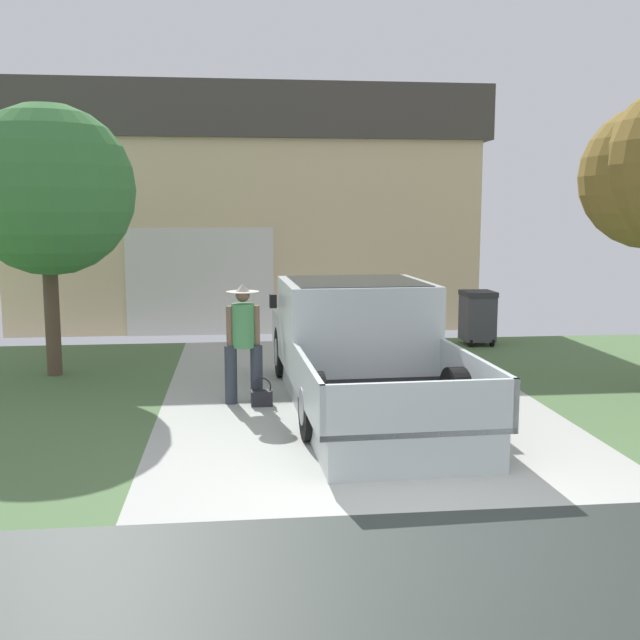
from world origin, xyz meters
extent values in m
cube|color=#B0B2AA|center=(0.00, 4.50, -0.03)|extent=(5.20, 9.00, 0.06)
cube|color=silver|center=(0.12, 3.60, 0.21)|extent=(2.03, 5.66, 0.42)
cube|color=silver|center=(0.10, 4.26, 1.04)|extent=(2.08, 2.13, 1.23)
cube|color=#1E2833|center=(0.10, 4.26, 1.40)|extent=(1.83, 1.96, 0.52)
cube|color=silver|center=(0.05, 5.85, 0.72)|extent=(2.04, 1.17, 0.61)
cube|color=black|center=(0.18, 2.02, 0.45)|extent=(2.09, 2.49, 0.06)
cube|color=silver|center=(-0.80, 1.99, 0.70)|extent=(0.14, 2.43, 0.56)
cube|color=silver|center=(1.15, 2.05, 0.70)|extent=(0.14, 2.43, 0.56)
cube|color=silver|center=(0.22, 0.84, 0.70)|extent=(2.01, 0.13, 0.56)
cube|color=black|center=(-1.02, 4.95, 1.31)|extent=(0.11, 0.18, 0.20)
cylinder|color=black|center=(-0.82, 5.65, 0.40)|extent=(0.29, 0.81, 0.80)
cylinder|color=#9E9EA3|center=(-0.82, 5.65, 0.40)|extent=(0.29, 0.45, 0.44)
cylinder|color=black|center=(0.93, 5.71, 0.40)|extent=(0.29, 0.81, 0.80)
cylinder|color=#9E9EA3|center=(0.93, 5.71, 0.40)|extent=(0.29, 0.45, 0.44)
cylinder|color=black|center=(-0.70, 2.23, 0.40)|extent=(0.29, 0.81, 0.80)
cylinder|color=#9E9EA3|center=(-0.70, 2.23, 0.40)|extent=(0.29, 0.45, 0.44)
cylinder|color=black|center=(1.04, 2.29, 0.40)|extent=(0.29, 0.81, 0.80)
cylinder|color=#9E9EA3|center=(1.04, 2.29, 0.40)|extent=(0.29, 0.45, 0.44)
cylinder|color=#333842|center=(-1.66, 4.02, 0.40)|extent=(0.17, 0.17, 0.81)
cylinder|color=#333842|center=(-1.30, 4.04, 0.40)|extent=(0.17, 0.17, 0.81)
cylinder|color=#4C9356|center=(-1.48, 4.03, 1.08)|extent=(0.31, 0.31, 0.60)
cylinder|color=brown|center=(-1.66, 4.02, 1.06)|extent=(0.09, 0.09, 0.59)
cylinder|color=brown|center=(-1.30, 4.04, 1.06)|extent=(0.09, 0.09, 0.59)
sphere|color=brown|center=(-1.48, 4.03, 1.50)|extent=(0.20, 0.20, 0.20)
cylinder|color=#BCB2A3|center=(-1.48, 4.03, 1.55)|extent=(0.45, 0.45, 0.01)
cone|color=#BCB2A3|center=(-1.48, 4.03, 1.60)|extent=(0.20, 0.20, 0.11)
cube|color=#232328|center=(-1.24, 3.85, 0.10)|extent=(0.29, 0.19, 0.21)
torus|color=#232328|center=(-1.24, 3.85, 0.26)|extent=(0.27, 0.02, 0.27)
cube|color=beige|center=(-1.32, 12.76, 2.08)|extent=(10.26, 5.48, 4.17)
cube|color=#423D38|center=(-1.32, 12.76, 4.75)|extent=(10.67, 5.70, 1.17)
cube|color=silver|center=(-2.33, 9.99, 1.15)|extent=(3.12, 0.06, 2.29)
cube|color=slate|center=(-5.09, 9.99, 2.29)|extent=(1.10, 0.05, 1.00)
cube|color=silver|center=(-5.09, 10.00, 2.29)|extent=(1.23, 0.02, 1.12)
cylinder|color=brown|center=(-4.51, 6.18, 0.90)|extent=(0.24, 0.24, 1.80)
sphere|color=#3A7838|center=(-4.67, 6.19, 2.81)|extent=(1.92, 1.92, 1.92)
sphere|color=#3A7838|center=(-4.38, 5.84, 2.95)|extent=(2.61, 2.61, 2.61)
sphere|color=#3A7838|center=(-4.41, 6.42, 2.76)|extent=(1.80, 1.80, 1.80)
cube|color=#424247|center=(3.19, 8.18, 0.53)|extent=(0.58, 0.68, 0.88)
cube|color=#2E2E31|center=(3.19, 8.18, 1.02)|extent=(0.60, 0.71, 0.10)
cylinder|color=black|center=(2.97, 7.91, 0.09)|extent=(0.05, 0.18, 0.18)
cylinder|color=black|center=(3.41, 7.91, 0.09)|extent=(0.05, 0.18, 0.18)
camera|label=1|loc=(-1.55, -6.17, 2.61)|focal=42.20mm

